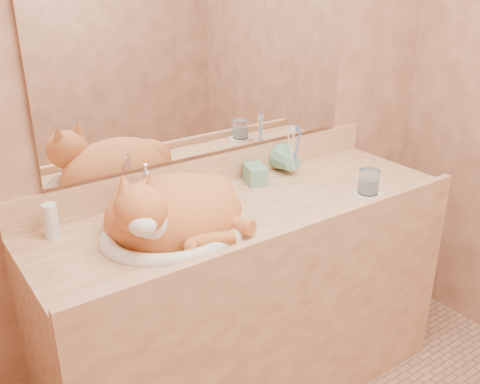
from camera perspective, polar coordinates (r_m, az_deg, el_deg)
wall_back at (r=2.03m, az=-3.45°, el=11.40°), size 2.40×0.02×2.50m
vanity_counter at (r=2.16m, az=1.03°, el=-11.91°), size 1.60×0.55×0.85m
mirror at (r=2.00m, az=-3.36°, el=15.27°), size 1.30×0.02×0.80m
sink_basin at (r=1.74m, az=-7.00°, el=-2.08°), size 0.51×0.44×0.15m
faucet at (r=1.90m, az=-9.75°, el=0.14°), size 0.06×0.12×0.17m
cat at (r=1.75m, az=-7.36°, el=-1.76°), size 0.54×0.48×0.26m
soap_dispenser at (r=2.08m, az=2.14°, el=2.57°), size 0.09×0.10×0.17m
toothbrush_cup at (r=2.20m, az=5.70°, el=2.90°), size 0.13×0.13×0.11m
toothbrushes at (r=2.18m, az=5.78°, el=4.79°), size 0.04×0.04×0.22m
saucer at (r=2.09m, az=13.44°, el=-0.23°), size 0.11×0.11×0.01m
water_glass at (r=2.07m, az=13.57°, el=1.07°), size 0.08×0.08×0.09m
lotion_bottle at (r=1.81m, az=-19.53°, el=-2.93°), size 0.05×0.05×0.12m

